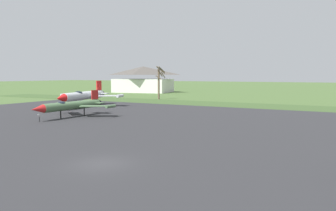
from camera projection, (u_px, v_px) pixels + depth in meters
name	position (u px, v px, depth m)	size (l,w,h in m)	color
ground_plane	(102.00, 164.00, 24.17)	(600.00, 600.00, 0.00)	#425B2D
asphalt_apron	(196.00, 130.00, 38.92)	(102.72, 56.47, 0.05)	#28282B
grass_verge_strip	(264.00, 106.00, 68.74)	(162.72, 12.00, 0.06)	#364F26
jet_fighter_front_left	(71.00, 105.00, 50.58)	(11.14, 13.65, 4.00)	#4C6B47
info_placard_front_left	(39.00, 117.00, 45.58)	(0.63, 0.35, 1.09)	black
jet_fighter_rear_center	(83.00, 95.00, 66.68)	(13.88, 17.08, 5.27)	silver
info_placard_rear_center	(62.00, 108.00, 59.55)	(0.59, 0.20, 0.99)	black
bare_tree_far_left	(159.00, 81.00, 87.58)	(2.20, 3.23, 8.87)	brown
visitor_building	(143.00, 79.00, 125.04)	(23.24, 17.74, 9.76)	silver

